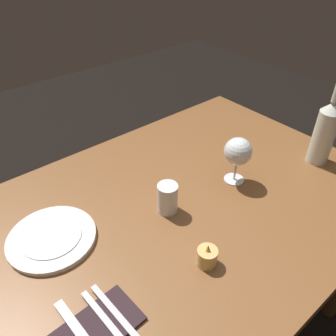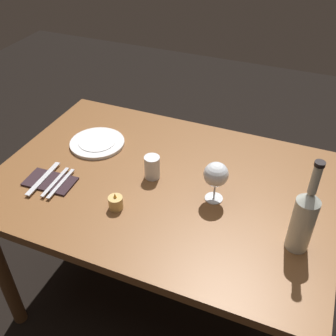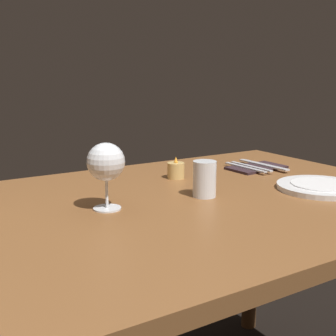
{
  "view_description": "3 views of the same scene",
  "coord_description": "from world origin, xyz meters",
  "views": [
    {
      "loc": [
        0.51,
        0.55,
        1.44
      ],
      "look_at": [
        -0.0,
        -0.07,
        0.84
      ],
      "focal_mm": 36.03,
      "sensor_mm": 36.0,
      "label": 1
    },
    {
      "loc": [
        -0.46,
        1.08,
        1.71
      ],
      "look_at": [
        -0.02,
        0.01,
        0.82
      ],
      "focal_mm": 42.2,
      "sensor_mm": 36.0,
      "label": 2
    },
    {
      "loc": [
        -0.63,
        -0.92,
        1.06
      ],
      "look_at": [
        -0.04,
        0.03,
        0.82
      ],
      "focal_mm": 48.36,
      "sensor_mm": 36.0,
      "label": 3
    }
  ],
  "objects": [
    {
      "name": "wine_glass_left",
      "position": [
        -0.21,
        0.03,
        0.85
      ],
      "size": [
        0.09,
        0.09,
        0.16
      ],
      "color": "white",
      "rests_on": "dining_table"
    },
    {
      "name": "votive_candle",
      "position": [
        0.1,
        0.2,
        0.76
      ],
      "size": [
        0.05,
        0.05,
        0.07
      ],
      "color": "#DBB266",
      "rests_on": "dining_table"
    },
    {
      "name": "folded_napkin",
      "position": [
        0.4,
        0.18,
        0.74
      ],
      "size": [
        0.2,
        0.12,
        0.01
      ],
      "color": "#2D1E23",
      "rests_on": "dining_table"
    },
    {
      "name": "wine_bottle",
      "position": [
        -0.52,
        0.14,
        0.86
      ],
      "size": [
        0.07,
        0.07,
        0.34
      ],
      "color": "silver",
      "rests_on": "dining_table"
    },
    {
      "name": "dinner_plate",
      "position": [
        0.36,
        -0.12,
        0.75
      ],
      "size": [
        0.24,
        0.24,
        0.02
      ],
      "color": "white",
      "rests_on": "dining_table"
    },
    {
      "name": "table_knife",
      "position": [
        0.43,
        0.18,
        0.75
      ],
      "size": [
        0.03,
        0.21,
        0.0
      ],
      "color": "silver",
      "rests_on": "folded_napkin"
    },
    {
      "name": "dining_table",
      "position": [
        0.0,
        0.0,
        0.65
      ],
      "size": [
        1.3,
        0.9,
        0.74
      ],
      "color": "brown",
      "rests_on": "ground"
    },
    {
      "name": "fork_inner",
      "position": [
        0.37,
        0.18,
        0.75
      ],
      "size": [
        0.02,
        0.18,
        0.0
      ],
      "color": "silver",
      "rests_on": "folded_napkin"
    },
    {
      "name": "ground_plane",
      "position": [
        0.0,
        0.0,
        0.0
      ],
      "size": [
        6.0,
        6.0,
        0.0
      ],
      "primitive_type": "plane",
      "color": "black"
    },
    {
      "name": "fork_outer",
      "position": [
        0.35,
        0.18,
        0.75
      ],
      "size": [
        0.02,
        0.18,
        0.0
      ],
      "color": "silver",
      "rests_on": "folded_napkin"
    },
    {
      "name": "water_tumbler",
      "position": [
        0.05,
        -0.01,
        0.78
      ],
      "size": [
        0.06,
        0.06,
        0.09
      ],
      "color": "white",
      "rests_on": "dining_table"
    }
  ]
}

